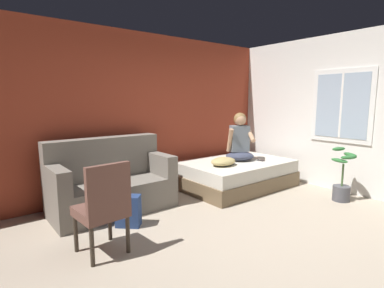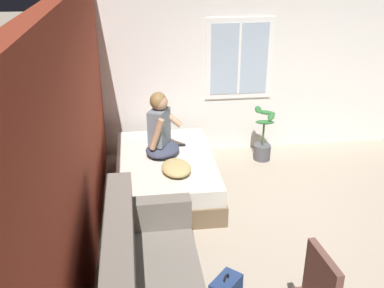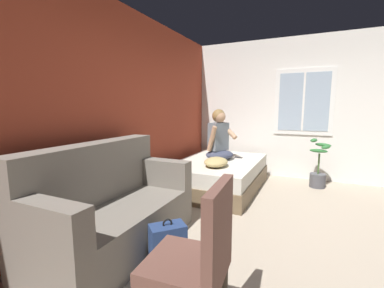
{
  "view_description": "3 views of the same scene",
  "coord_description": "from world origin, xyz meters",
  "px_view_note": "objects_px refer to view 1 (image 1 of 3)",
  "views": [
    {
      "loc": [
        -2.45,
        -2.06,
        1.6
      ],
      "look_at": [
        0.21,
        1.34,
        0.95
      ],
      "focal_mm": 28.0,
      "sensor_mm": 36.0,
      "label": 1
    },
    {
      "loc": [
        -3.89,
        1.98,
        3.09
      ],
      "look_at": [
        0.77,
        1.38,
        0.99
      ],
      "focal_mm": 42.0,
      "sensor_mm": 36.0,
      "label": 2
    },
    {
      "loc": [
        -2.62,
        0.22,
        1.4
      ],
      "look_at": [
        0.35,
        1.62,
        0.92
      ],
      "focal_mm": 24.0,
      "sensor_mm": 36.0,
      "label": 3
    }
  ],
  "objects_px": {
    "person_seated": "(240,141)",
    "backpack": "(129,211)",
    "bed": "(237,174)",
    "couch": "(111,183)",
    "throw_pillow": "(223,161)",
    "potted_plant": "(342,182)",
    "side_chair": "(103,205)",
    "cell_phone": "(261,160)"
  },
  "relations": [
    {
      "from": "backpack",
      "to": "cell_phone",
      "type": "relative_size",
      "value": 3.18
    },
    {
      "from": "backpack",
      "to": "throw_pillow",
      "type": "bearing_deg",
      "value": 7.37
    },
    {
      "from": "throw_pillow",
      "to": "backpack",
      "type": "bearing_deg",
      "value": -172.63
    },
    {
      "from": "bed",
      "to": "backpack",
      "type": "height_order",
      "value": "bed"
    },
    {
      "from": "bed",
      "to": "person_seated",
      "type": "height_order",
      "value": "person_seated"
    },
    {
      "from": "person_seated",
      "to": "throw_pillow",
      "type": "height_order",
      "value": "person_seated"
    },
    {
      "from": "backpack",
      "to": "throw_pillow",
      "type": "relative_size",
      "value": 0.95
    },
    {
      "from": "backpack",
      "to": "throw_pillow",
      "type": "xyz_separation_m",
      "value": [
        1.89,
        0.24,
        0.36
      ]
    },
    {
      "from": "couch",
      "to": "side_chair",
      "type": "height_order",
      "value": "couch"
    },
    {
      "from": "bed",
      "to": "person_seated",
      "type": "bearing_deg",
      "value": 21.38
    },
    {
      "from": "couch",
      "to": "backpack",
      "type": "height_order",
      "value": "couch"
    },
    {
      "from": "bed",
      "to": "couch",
      "type": "distance_m",
      "value": 2.3
    },
    {
      "from": "side_chair",
      "to": "backpack",
      "type": "distance_m",
      "value": 0.8
    },
    {
      "from": "side_chair",
      "to": "backpack",
      "type": "bearing_deg",
      "value": 44.51
    },
    {
      "from": "cell_phone",
      "to": "potted_plant",
      "type": "bearing_deg",
      "value": 105.76
    },
    {
      "from": "bed",
      "to": "throw_pillow",
      "type": "height_order",
      "value": "throw_pillow"
    },
    {
      "from": "potted_plant",
      "to": "person_seated",
      "type": "bearing_deg",
      "value": 111.66
    },
    {
      "from": "person_seated",
      "to": "side_chair",
      "type": "bearing_deg",
      "value": -163.12
    },
    {
      "from": "bed",
      "to": "potted_plant",
      "type": "xyz_separation_m",
      "value": [
        0.75,
        -1.56,
        0.07
      ]
    },
    {
      "from": "couch",
      "to": "person_seated",
      "type": "relative_size",
      "value": 1.95
    },
    {
      "from": "couch",
      "to": "cell_phone",
      "type": "xyz_separation_m",
      "value": [
        2.64,
        -0.57,
        0.09
      ]
    },
    {
      "from": "throw_pillow",
      "to": "potted_plant",
      "type": "bearing_deg",
      "value": -50.69
    },
    {
      "from": "side_chair",
      "to": "person_seated",
      "type": "relative_size",
      "value": 1.12
    },
    {
      "from": "throw_pillow",
      "to": "potted_plant",
      "type": "relative_size",
      "value": 0.56
    },
    {
      "from": "backpack",
      "to": "side_chair",
      "type": "bearing_deg",
      "value": -135.49
    },
    {
      "from": "side_chair",
      "to": "potted_plant",
      "type": "relative_size",
      "value": 1.15
    },
    {
      "from": "throw_pillow",
      "to": "side_chair",
      "type": "bearing_deg",
      "value": -162.67
    },
    {
      "from": "side_chair",
      "to": "cell_phone",
      "type": "xyz_separation_m",
      "value": [
        3.22,
        0.61,
        -0.05
      ]
    },
    {
      "from": "bed",
      "to": "person_seated",
      "type": "distance_m",
      "value": 0.61
    },
    {
      "from": "bed",
      "to": "side_chair",
      "type": "distance_m",
      "value": 2.99
    },
    {
      "from": "bed",
      "to": "potted_plant",
      "type": "distance_m",
      "value": 1.73
    },
    {
      "from": "bed",
      "to": "backpack",
      "type": "bearing_deg",
      "value": -171.51
    },
    {
      "from": "person_seated",
      "to": "potted_plant",
      "type": "height_order",
      "value": "person_seated"
    },
    {
      "from": "couch",
      "to": "backpack",
      "type": "bearing_deg",
      "value": -95.31
    },
    {
      "from": "person_seated",
      "to": "backpack",
      "type": "xyz_separation_m",
      "value": [
        -2.45,
        -0.39,
        -0.64
      ]
    },
    {
      "from": "side_chair",
      "to": "cell_phone",
      "type": "bearing_deg",
      "value": 10.77
    },
    {
      "from": "side_chair",
      "to": "potted_plant",
      "type": "xyz_separation_m",
      "value": [
        3.6,
        -0.7,
        -0.23
      ]
    },
    {
      "from": "couch",
      "to": "person_seated",
      "type": "height_order",
      "value": "person_seated"
    },
    {
      "from": "couch",
      "to": "potted_plant",
      "type": "height_order",
      "value": "couch"
    },
    {
      "from": "side_chair",
      "to": "throw_pillow",
      "type": "xyz_separation_m",
      "value": [
        2.41,
        0.75,
        0.02
      ]
    },
    {
      "from": "person_seated",
      "to": "cell_phone",
      "type": "xyz_separation_m",
      "value": [
        0.26,
        -0.29,
        -0.35
      ]
    },
    {
      "from": "couch",
      "to": "backpack",
      "type": "relative_size",
      "value": 3.73
    }
  ]
}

